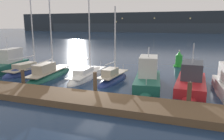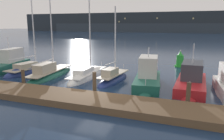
% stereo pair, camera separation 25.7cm
% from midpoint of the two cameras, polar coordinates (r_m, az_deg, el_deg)
% --- Properties ---
extents(ground_plane, '(400.00, 400.00, 0.00)m').
position_cam_midpoint_polar(ground_plane, '(16.33, -4.83, -6.69)').
color(ground_plane, '#192D4C').
extents(dock, '(35.75, 2.80, 0.45)m').
position_cam_midpoint_polar(dock, '(14.85, -7.47, -7.75)').
color(dock, brown).
rests_on(dock, ground).
extents(mooring_pile_1, '(0.28, 0.28, 1.51)m').
position_cam_midpoint_polar(mooring_pile_1, '(19.62, -22.56, -2.11)').
color(mooring_pile_1, '#4C3D2D').
rests_on(mooring_pile_1, ground).
extents(mooring_pile_2, '(0.28, 0.28, 1.79)m').
position_cam_midpoint_polar(mooring_pile_2, '(16.06, -4.90, -3.66)').
color(mooring_pile_2, '#4C3D2D').
rests_on(mooring_pile_2, ground).
extents(mooring_pile_3, '(0.28, 0.28, 1.61)m').
position_cam_midpoint_polar(mooring_pile_3, '(14.76, 19.03, -6.06)').
color(mooring_pile_3, '#4C3D2D').
rests_on(mooring_pile_3, ground).
extents(motorboat_berth_1, '(3.05, 6.95, 4.49)m').
position_cam_midpoint_polar(motorboat_berth_1, '(27.84, -25.58, 0.85)').
color(motorboat_berth_1, '#195647').
rests_on(motorboat_berth_1, ground).
extents(sailboat_berth_2, '(2.76, 7.51, 9.42)m').
position_cam_midpoint_polar(sailboat_berth_2, '(25.78, -20.64, -0.31)').
color(sailboat_berth_2, navy).
rests_on(sailboat_berth_2, ground).
extents(sailboat_berth_3, '(2.42, 8.09, 10.03)m').
position_cam_midpoint_polar(sailboat_berth_3, '(22.84, -16.31, -1.28)').
color(sailboat_berth_3, '#195647').
rests_on(sailboat_berth_3, ground).
extents(sailboat_berth_4, '(1.87, 7.73, 11.11)m').
position_cam_midpoint_polar(sailboat_berth_4, '(21.97, -6.74, -1.60)').
color(sailboat_berth_4, white).
rests_on(sailboat_berth_4, ground).
extents(sailboat_berth_5, '(2.09, 5.53, 7.36)m').
position_cam_midpoint_polar(sailboat_berth_5, '(20.26, -0.15, -2.55)').
color(sailboat_berth_5, navy).
rests_on(sailboat_berth_5, ground).
extents(motorboat_berth_6, '(3.00, 6.42, 3.98)m').
position_cam_midpoint_polar(motorboat_berth_6, '(18.90, 8.91, -2.79)').
color(motorboat_berth_6, '#195647').
rests_on(motorboat_berth_6, ground).
extents(motorboat_berth_7, '(2.63, 6.99, 4.31)m').
position_cam_midpoint_polar(motorboat_berth_7, '(19.09, 19.56, -3.45)').
color(motorboat_berth_7, red).
rests_on(motorboat_berth_7, ground).
extents(channel_buoy, '(1.28, 1.28, 2.08)m').
position_cam_midpoint_polar(channel_buoy, '(28.40, 16.80, 2.45)').
color(channel_buoy, green).
rests_on(channel_buoy, ground).
extents(hillside_backdrop, '(240.00, 23.00, 13.03)m').
position_cam_midpoint_polar(hillside_backdrop, '(152.84, 16.42, 11.71)').
color(hillside_backdrop, '#232B33').
rests_on(hillside_backdrop, ground).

